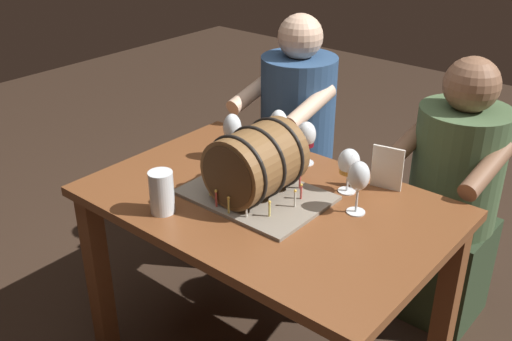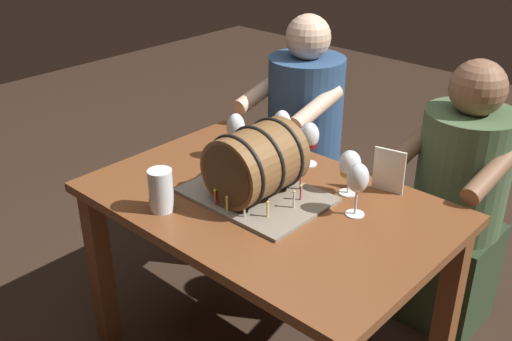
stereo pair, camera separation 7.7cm
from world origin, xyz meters
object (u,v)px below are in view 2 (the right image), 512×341
object	(u,v)px
dining_table	(266,228)
barrel_cake	(256,165)
wine_glass_red	(309,137)
wine_glass_empty	(358,179)
wine_glass_amber	(350,166)
person_seated_left	(303,149)
person_seated_right	(456,209)
wine_glass_white	(236,130)
beer_pint	(161,191)
menu_card	(389,171)
wine_glass_rose	(282,128)

from	to	relation	value
dining_table	barrel_cake	bearing A→B (deg)	-160.17
wine_glass_red	wine_glass_empty	bearing A→B (deg)	-29.31
wine_glass_empty	wine_glass_red	bearing A→B (deg)	150.69
wine_glass_amber	person_seated_left	world-z (taller)	person_seated_left
barrel_cake	person_seated_left	xyz separation A→B (m)	(-0.35, 0.71, -0.29)
wine_glass_amber	wine_glass_empty	xyz separation A→B (m)	(0.10, -0.10, 0.02)
dining_table	wine_glass_red	xyz separation A→B (m)	(-0.06, 0.31, 0.23)
wine_glass_empty	person_seated_right	world-z (taller)	person_seated_right
wine_glass_empty	wine_glass_white	world-z (taller)	same
beer_pint	menu_card	world-z (taller)	menu_card
dining_table	menu_card	world-z (taller)	menu_card
wine_glass_rose	wine_glass_white	world-z (taller)	wine_glass_rose
person_seated_left	beer_pint	bearing A→B (deg)	-79.69
dining_table	beer_pint	bearing A→B (deg)	-125.63
wine_glass_amber	beer_pint	world-z (taller)	wine_glass_amber
wine_glass_white	menu_card	xyz separation A→B (m)	(0.58, 0.16, -0.04)
wine_glass_amber	barrel_cake	bearing A→B (deg)	-133.57
wine_glass_rose	wine_glass_red	bearing A→B (deg)	17.56
dining_table	barrel_cake	world-z (taller)	barrel_cake
person_seated_left	menu_card	bearing A→B (deg)	-29.60
person_seated_right	barrel_cake	bearing A→B (deg)	-120.65
barrel_cake	dining_table	bearing A→B (deg)	19.83
dining_table	menu_card	size ratio (longest dim) A/B	7.65
wine_glass_empty	beer_pint	size ratio (longest dim) A/B	1.28
barrel_cake	person_seated_right	size ratio (longest dim) A/B	0.42
person_seated_right	wine_glass_white	bearing A→B (deg)	-142.12
wine_glass_red	beer_pint	world-z (taller)	wine_glass_red
wine_glass_rose	beer_pint	bearing A→B (deg)	-94.00
wine_glass_red	menu_card	distance (m)	0.34
wine_glass_white	person_seated_right	xyz separation A→B (m)	(0.69, 0.53, -0.31)
wine_glass_red	wine_glass_empty	distance (m)	0.39
menu_card	person_seated_right	size ratio (longest dim) A/B	0.14
person_seated_right	menu_card	bearing A→B (deg)	-106.36
barrel_cake	wine_glass_white	size ratio (longest dim) A/B	2.59
beer_pint	person_seated_left	world-z (taller)	person_seated_left
wine_glass_amber	wine_glass_red	bearing A→B (deg)	159.83
barrel_cake	wine_glass_rose	distance (m)	0.31
beer_pint	person_seated_left	xyz separation A→B (m)	(-0.18, 0.98, -0.24)
dining_table	wine_glass_red	bearing A→B (deg)	101.04
wine_glass_rose	person_seated_left	size ratio (longest dim) A/B	0.17
dining_table	person_seated_left	bearing A→B (deg)	118.86
wine_glass_white	person_seated_left	bearing A→B (deg)	98.71
barrel_cake	person_seated_left	size ratio (longest dim) A/B	0.40
beer_pint	person_seated_right	world-z (taller)	person_seated_right
person_seated_left	wine_glass_rose	bearing A→B (deg)	-62.79
wine_glass_red	wine_glass_amber	size ratio (longest dim) A/B	1.05
wine_glass_red	wine_glass_white	world-z (taller)	wine_glass_white
barrel_cake	menu_card	world-z (taller)	barrel_cake
person_seated_left	person_seated_right	bearing A→B (deg)	-0.01
dining_table	barrel_cake	distance (m)	0.24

